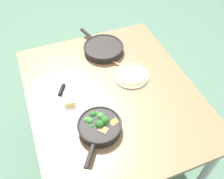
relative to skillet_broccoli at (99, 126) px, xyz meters
name	(u,v)px	position (x,y,z in m)	size (l,w,h in m)	color
ground_plane	(112,151)	(0.22, -0.15, -0.76)	(14.00, 14.00, 0.00)	#51755B
dining_table_red	(112,100)	(0.22, -0.15, -0.11)	(1.14, 0.96, 0.73)	olive
skillet_broccoli	(99,126)	(0.00, 0.00, 0.00)	(0.31, 0.26, 0.08)	black
skillet_eggs	(103,48)	(0.58, -0.23, -0.01)	(0.40, 0.27, 0.05)	black
wooden_spoon	(115,63)	(0.44, -0.26, -0.02)	(0.33, 0.20, 0.02)	#A87A4C
parchment_sheet	(61,94)	(0.31, 0.13, -0.03)	(0.36, 0.29, 0.00)	silver
grater_knife	(60,96)	(0.29, 0.14, -0.02)	(0.22, 0.14, 0.02)	silver
cheese_block	(69,99)	(0.24, 0.10, -0.01)	(0.10, 0.08, 0.04)	#EFD67A
dinner_plate_stack	(131,75)	(0.29, -0.31, -0.02)	(0.22, 0.22, 0.03)	white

